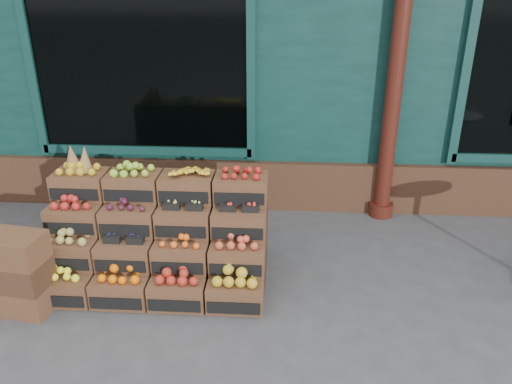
{
  "coord_description": "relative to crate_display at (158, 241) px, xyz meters",
  "views": [
    {
      "loc": [
        0.08,
        -3.39,
        2.66
      ],
      "look_at": [
        -0.2,
        0.7,
        0.85
      ],
      "focal_mm": 35.0,
      "sensor_mm": 36.0,
      "label": 1
    }
  ],
  "objects": [
    {
      "name": "ground",
      "position": [
        1.1,
        -0.57,
        -0.38
      ],
      "size": [
        60.0,
        60.0,
        0.0
      ],
      "primitive_type": "plane",
      "color": "#434345",
      "rests_on": "ground"
    },
    {
      "name": "crate_display",
      "position": [
        0.0,
        0.0,
        0.0
      ],
      "size": [
        1.99,
        0.97,
        1.24
      ],
      "rotation": [
        0.0,
        0.0,
        0.0
      ],
      "color": "brown",
      "rests_on": "ground"
    },
    {
      "name": "spare_crates",
      "position": [
        -1.04,
        -0.57,
        -0.02
      ],
      "size": [
        0.52,
        0.39,
        0.72
      ],
      "rotation": [
        0.0,
        0.0,
        -0.14
      ],
      "color": "brown",
      "rests_on": "ground"
    },
    {
      "name": "shopkeeper",
      "position": [
        -0.9,
        2.25,
        0.72
      ],
      "size": [
        0.95,
        0.81,
        2.2
      ],
      "primitive_type": "imported",
      "rotation": [
        0.0,
        0.0,
        3.57
      ],
      "color": "#154C1B",
      "rests_on": "ground"
    }
  ]
}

